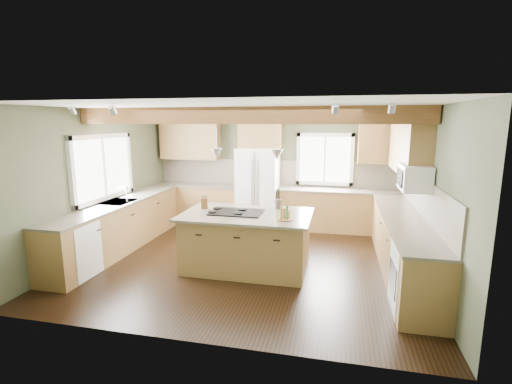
# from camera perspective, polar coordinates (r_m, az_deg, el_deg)

# --- Properties ---
(floor) EXTENTS (5.60, 5.60, 0.00)m
(floor) POSITION_cam_1_polar(r_m,az_deg,el_deg) (6.56, -1.10, -10.47)
(floor) COLOR black
(floor) RESTS_ON ground
(ceiling) EXTENTS (5.60, 5.60, 0.00)m
(ceiling) POSITION_cam_1_polar(r_m,az_deg,el_deg) (6.12, -1.19, 12.86)
(ceiling) COLOR silver
(ceiling) RESTS_ON wall_back
(wall_back) EXTENTS (5.60, 0.00, 5.60)m
(wall_back) POSITION_cam_1_polar(r_m,az_deg,el_deg) (8.63, 2.81, 3.59)
(wall_back) COLOR #424A34
(wall_back) RESTS_ON ground
(wall_left) EXTENTS (0.00, 5.00, 5.00)m
(wall_left) POSITION_cam_1_polar(r_m,az_deg,el_deg) (7.39, -22.75, 1.55)
(wall_left) COLOR #424A34
(wall_left) RESTS_ON ground
(wall_right) EXTENTS (0.00, 5.00, 5.00)m
(wall_right) POSITION_cam_1_polar(r_m,az_deg,el_deg) (6.18, 24.94, -0.27)
(wall_right) COLOR #424A34
(wall_right) RESTS_ON ground
(ceiling_beam) EXTENTS (5.55, 0.26, 0.26)m
(ceiling_beam) POSITION_cam_1_polar(r_m,az_deg,el_deg) (5.82, -1.92, 11.68)
(ceiling_beam) COLOR #553218
(ceiling_beam) RESTS_ON ceiling
(soffit_trim) EXTENTS (5.55, 0.20, 0.10)m
(soffit_trim) POSITION_cam_1_polar(r_m,az_deg,el_deg) (8.47, 2.77, 11.86)
(soffit_trim) COLOR #553218
(soffit_trim) RESTS_ON ceiling
(backsplash_back) EXTENTS (5.58, 0.03, 0.58)m
(backsplash_back) POSITION_cam_1_polar(r_m,az_deg,el_deg) (8.63, 2.79, 2.99)
(backsplash_back) COLOR brown
(backsplash_back) RESTS_ON wall_back
(backsplash_right) EXTENTS (0.03, 3.70, 0.58)m
(backsplash_right) POSITION_cam_1_polar(r_m,az_deg,el_deg) (6.24, 24.65, -0.99)
(backsplash_right) COLOR brown
(backsplash_right) RESTS_ON wall_right
(base_cab_back_left) EXTENTS (2.02, 0.60, 0.88)m
(base_cab_back_left) POSITION_cam_1_polar(r_m,az_deg,el_deg) (8.98, -8.91, -1.82)
(base_cab_back_left) COLOR brown
(base_cab_back_left) RESTS_ON floor
(counter_back_left) EXTENTS (2.06, 0.64, 0.04)m
(counter_back_left) POSITION_cam_1_polar(r_m,az_deg,el_deg) (8.89, -8.99, 1.07)
(counter_back_left) COLOR #494235
(counter_back_left) RESTS_ON base_cab_back_left
(base_cab_back_right) EXTENTS (2.62, 0.60, 0.88)m
(base_cab_back_right) POSITION_cam_1_polar(r_m,az_deg,el_deg) (8.37, 12.52, -2.88)
(base_cab_back_right) COLOR brown
(base_cab_back_right) RESTS_ON floor
(counter_back_right) EXTENTS (2.66, 0.64, 0.04)m
(counter_back_right) POSITION_cam_1_polar(r_m,az_deg,el_deg) (8.27, 12.65, 0.22)
(counter_back_right) COLOR #494235
(counter_back_right) RESTS_ON base_cab_back_right
(base_cab_left) EXTENTS (0.60, 3.70, 0.88)m
(base_cab_left) POSITION_cam_1_polar(r_m,az_deg,el_deg) (7.44, -20.15, -5.00)
(base_cab_left) COLOR brown
(base_cab_left) RESTS_ON floor
(counter_left) EXTENTS (0.64, 3.74, 0.04)m
(counter_left) POSITION_cam_1_polar(r_m,az_deg,el_deg) (7.33, -20.39, -1.54)
(counter_left) COLOR #494235
(counter_left) RESTS_ON base_cab_left
(base_cab_right) EXTENTS (0.60, 3.70, 0.88)m
(base_cab_right) POSITION_cam_1_polar(r_m,az_deg,el_deg) (6.38, 21.58, -7.68)
(base_cab_right) COLOR brown
(base_cab_right) RESTS_ON floor
(counter_right) EXTENTS (0.64, 3.74, 0.04)m
(counter_right) POSITION_cam_1_polar(r_m,az_deg,el_deg) (6.26, 21.87, -3.68)
(counter_right) COLOR #494235
(counter_right) RESTS_ON base_cab_right
(upper_cab_back_left) EXTENTS (1.40, 0.35, 0.90)m
(upper_cab_back_left) POSITION_cam_1_polar(r_m,az_deg,el_deg) (8.97, -10.10, 7.88)
(upper_cab_back_left) COLOR brown
(upper_cab_back_left) RESTS_ON wall_back
(upper_cab_over_fridge) EXTENTS (0.96, 0.35, 0.70)m
(upper_cab_over_fridge) POSITION_cam_1_polar(r_m,az_deg,el_deg) (8.45, 0.63, 9.23)
(upper_cab_over_fridge) COLOR brown
(upper_cab_over_fridge) RESTS_ON wall_back
(upper_cab_right) EXTENTS (0.35, 2.20, 0.90)m
(upper_cab_right) POSITION_cam_1_polar(r_m,az_deg,el_deg) (6.95, 22.42, 6.44)
(upper_cab_right) COLOR brown
(upper_cab_right) RESTS_ON wall_right
(upper_cab_back_corner) EXTENTS (0.90, 0.35, 0.90)m
(upper_cab_back_corner) POSITION_cam_1_polar(r_m,az_deg,el_deg) (8.32, 18.58, 7.27)
(upper_cab_back_corner) COLOR brown
(upper_cab_back_corner) RESTS_ON wall_back
(window_left) EXTENTS (0.04, 1.60, 1.05)m
(window_left) POSITION_cam_1_polar(r_m,az_deg,el_deg) (7.38, -22.54, 3.52)
(window_left) COLOR white
(window_left) RESTS_ON wall_left
(window_back) EXTENTS (1.10, 0.04, 1.00)m
(window_back) POSITION_cam_1_polar(r_m,az_deg,el_deg) (8.47, 10.53, 4.99)
(window_back) COLOR white
(window_back) RESTS_ON wall_back
(sink) EXTENTS (0.50, 0.65, 0.03)m
(sink) POSITION_cam_1_polar(r_m,az_deg,el_deg) (7.33, -20.39, -1.50)
(sink) COLOR #262628
(sink) RESTS_ON counter_left
(faucet) EXTENTS (0.02, 0.02, 0.28)m
(faucet) POSITION_cam_1_polar(r_m,az_deg,el_deg) (7.21, -19.26, -0.45)
(faucet) COLOR #B2B2B7
(faucet) RESTS_ON sink
(dishwasher) EXTENTS (0.60, 0.60, 0.84)m
(dishwasher) POSITION_cam_1_polar(r_m,az_deg,el_deg) (6.43, -26.35, -8.00)
(dishwasher) COLOR white
(dishwasher) RESTS_ON floor
(oven) EXTENTS (0.60, 0.72, 0.84)m
(oven) POSITION_cam_1_polar(r_m,az_deg,el_deg) (5.18, 23.66, -12.25)
(oven) COLOR white
(oven) RESTS_ON floor
(microwave) EXTENTS (0.40, 0.70, 0.38)m
(microwave) POSITION_cam_1_polar(r_m,az_deg,el_deg) (6.05, 23.20, 2.04)
(microwave) COLOR white
(microwave) RESTS_ON wall_right
(pendant_left) EXTENTS (0.18, 0.18, 0.16)m
(pendant_left) POSITION_cam_1_polar(r_m,az_deg,el_deg) (5.97, -6.04, 5.94)
(pendant_left) COLOR #B2B2B7
(pendant_left) RESTS_ON ceiling
(pendant_right) EXTENTS (0.18, 0.18, 0.16)m
(pendant_right) POSITION_cam_1_polar(r_m,az_deg,el_deg) (5.73, 3.25, 5.78)
(pendant_right) COLOR #B2B2B7
(pendant_right) RESTS_ON ceiling
(refrigerator) EXTENTS (0.90, 0.74, 1.80)m
(refrigerator) POSITION_cam_1_polar(r_m,az_deg,el_deg) (8.38, 0.32, 0.62)
(refrigerator) COLOR white
(refrigerator) RESTS_ON floor
(island) EXTENTS (1.95, 1.19, 0.88)m
(island) POSITION_cam_1_polar(r_m,az_deg,el_deg) (6.13, -1.43, -7.66)
(island) COLOR brown
(island) RESTS_ON floor
(island_top) EXTENTS (2.07, 1.32, 0.04)m
(island_top) POSITION_cam_1_polar(r_m,az_deg,el_deg) (6.00, -1.45, -3.49)
(island_top) COLOR #494235
(island_top) RESTS_ON island
(cooktop) EXTENTS (0.84, 0.56, 0.02)m
(cooktop) POSITION_cam_1_polar(r_m,az_deg,el_deg) (6.03, -2.94, -3.12)
(cooktop) COLOR black
(cooktop) RESTS_ON island_top
(knife_block) EXTENTS (0.13, 0.11, 0.18)m
(knife_block) POSITION_cam_1_polar(r_m,az_deg,el_deg) (6.35, -7.91, -1.75)
(knife_block) COLOR brown
(knife_block) RESTS_ON island_top
(utensil_crock) EXTENTS (0.12, 0.12, 0.16)m
(utensil_crock) POSITION_cam_1_polar(r_m,az_deg,el_deg) (6.33, 3.44, -1.84)
(utensil_crock) COLOR #3B322F
(utensil_crock) RESTS_ON island_top
(bottle_tray) EXTENTS (0.24, 0.24, 0.22)m
(bottle_tray) POSITION_cam_1_polar(r_m,az_deg,el_deg) (5.59, 4.38, -3.22)
(bottle_tray) COLOR brown
(bottle_tray) RESTS_ON island_top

